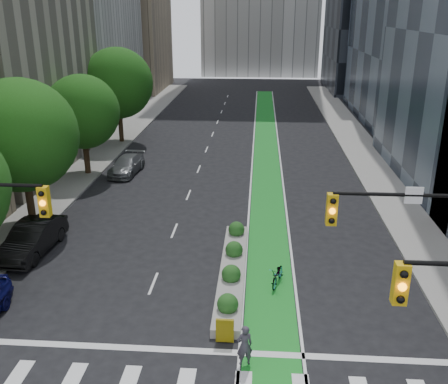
# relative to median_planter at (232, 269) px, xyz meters

# --- Properties ---
(ground) EXTENTS (160.00, 160.00, 0.00)m
(ground) POSITION_rel_median_planter_xyz_m (-1.20, -7.04, -0.37)
(ground) COLOR black
(ground) RESTS_ON ground
(sidewalk_left) EXTENTS (3.60, 90.00, 0.15)m
(sidewalk_left) POSITION_rel_median_planter_xyz_m (-13.00, 17.96, -0.30)
(sidewalk_left) COLOR gray
(sidewalk_left) RESTS_ON ground
(sidewalk_right) EXTENTS (3.60, 90.00, 0.15)m
(sidewalk_right) POSITION_rel_median_planter_xyz_m (10.60, 17.96, -0.30)
(sidewalk_right) COLOR gray
(sidewalk_right) RESTS_ON ground
(bike_lane_paint) EXTENTS (2.20, 70.00, 0.01)m
(bike_lane_paint) POSITION_rel_median_planter_xyz_m (1.80, 22.96, -0.37)
(bike_lane_paint) COLOR #188825
(bike_lane_paint) RESTS_ON ground
(building_tan_far) EXTENTS (14.00, 16.00, 26.00)m
(building_tan_far) POSITION_rel_median_planter_xyz_m (-21.20, 58.96, 12.63)
(building_tan_far) COLOR tan
(building_tan_far) RESTS_ON ground
(tree_mid) EXTENTS (6.40, 6.40, 8.78)m
(tree_mid) POSITION_rel_median_planter_xyz_m (-12.20, 4.96, 5.20)
(tree_mid) COLOR black
(tree_mid) RESTS_ON ground
(tree_midfar) EXTENTS (5.60, 5.60, 7.76)m
(tree_midfar) POSITION_rel_median_planter_xyz_m (-12.20, 14.96, 4.57)
(tree_midfar) COLOR black
(tree_midfar) RESTS_ON ground
(tree_far) EXTENTS (6.60, 6.60, 9.00)m
(tree_far) POSITION_rel_median_planter_xyz_m (-12.20, 24.96, 5.32)
(tree_far) COLOR black
(tree_far) RESTS_ON ground
(median_planter) EXTENTS (1.20, 10.26, 1.10)m
(median_planter) POSITION_rel_median_planter_xyz_m (0.00, 0.00, 0.00)
(median_planter) COLOR gray
(median_planter) RESTS_ON ground
(bicycle) EXTENTS (1.07, 1.90, 0.94)m
(bicycle) POSITION_rel_median_planter_xyz_m (2.17, -0.61, 0.10)
(bicycle) COLOR gray
(bicycle) RESTS_ON ground
(cyclist) EXTENTS (0.70, 0.57, 1.65)m
(cyclist) POSITION_rel_median_planter_xyz_m (0.80, -6.45, 0.45)
(cyclist) COLOR #38343E
(cyclist) RESTS_ON ground
(parked_car_left_mid) EXTENTS (2.07, 5.15, 1.67)m
(parked_car_left_mid) POSITION_rel_median_planter_xyz_m (-10.70, 1.66, 0.46)
(parked_car_left_mid) COLOR black
(parked_car_left_mid) RESTS_ON ground
(parked_car_left_far) EXTENTS (2.31, 4.80, 1.35)m
(parked_car_left_far) POSITION_rel_median_planter_xyz_m (-9.22, 15.45, 0.30)
(parked_car_left_far) COLOR slate
(parked_car_left_far) RESTS_ON ground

